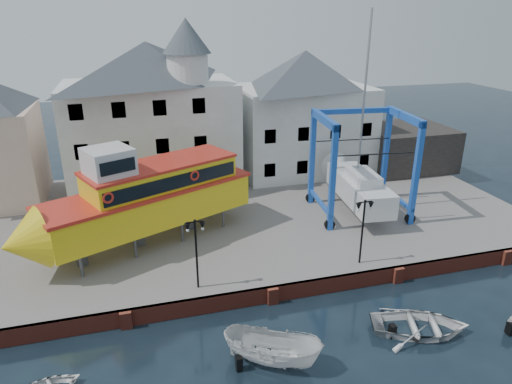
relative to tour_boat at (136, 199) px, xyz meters
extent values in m
plane|color=black|center=(6.88, -7.19, -4.26)|extent=(140.00, 140.00, 0.00)
cube|color=#635F5C|center=(6.88, 3.81, -3.76)|extent=(44.00, 22.00, 1.00)
cube|color=maroon|center=(6.88, -7.07, -3.76)|extent=(44.00, 0.25, 1.00)
cube|color=maroon|center=(-1.12, -7.24, -3.76)|extent=(0.60, 0.36, 1.00)
cube|color=maroon|center=(6.88, -7.24, -3.76)|extent=(0.60, 0.36, 1.00)
cube|color=maroon|center=(14.88, -7.24, -3.76)|extent=(0.60, 0.36, 1.00)
cube|color=maroon|center=(22.88, -7.24, -3.76)|extent=(0.60, 0.36, 1.00)
cube|color=beige|center=(1.88, 11.31, 1.24)|extent=(14.00, 8.00, 9.00)
pyramid|color=#3C454C|center=(1.88, 11.31, 7.34)|extent=(14.00, 8.00, 3.20)
cube|color=black|center=(-3.62, 7.35, -1.66)|extent=(1.00, 0.08, 1.20)
cube|color=black|center=(-0.62, 7.35, -1.66)|extent=(1.00, 0.08, 1.20)
cube|color=black|center=(2.38, 7.35, -1.66)|extent=(1.00, 0.08, 1.20)
cube|color=black|center=(5.38, 7.35, -1.66)|extent=(1.00, 0.08, 1.20)
cube|color=black|center=(-3.62, 7.35, 1.34)|extent=(1.00, 0.08, 1.20)
cube|color=black|center=(-0.62, 7.35, 1.34)|extent=(1.00, 0.08, 1.20)
cube|color=black|center=(2.38, 7.35, 1.34)|extent=(1.00, 0.08, 1.20)
cube|color=black|center=(5.38, 7.35, 1.34)|extent=(1.00, 0.08, 1.20)
cube|color=black|center=(-3.62, 7.35, 4.34)|extent=(1.00, 0.08, 1.20)
cube|color=black|center=(-0.62, 7.35, 4.34)|extent=(1.00, 0.08, 1.20)
cube|color=black|center=(2.38, 7.35, 4.34)|extent=(1.00, 0.08, 1.20)
cube|color=black|center=(5.38, 7.35, 4.34)|extent=(1.00, 0.08, 1.20)
cylinder|color=beige|center=(4.88, 8.91, 6.94)|extent=(3.20, 3.20, 2.40)
cone|color=#3C454C|center=(4.88, 8.91, 9.44)|extent=(3.80, 3.80, 2.60)
cube|color=beige|center=(15.88, 11.81, 0.74)|extent=(12.00, 8.00, 8.00)
pyramid|color=#3C454C|center=(15.88, 11.81, 6.34)|extent=(12.00, 8.00, 3.20)
cube|color=black|center=(11.38, 7.85, -1.66)|extent=(1.00, 0.08, 1.20)
cube|color=black|center=(14.38, 7.85, -1.66)|extent=(1.00, 0.08, 1.20)
cube|color=black|center=(17.38, 7.85, -1.66)|extent=(1.00, 0.08, 1.20)
cube|color=black|center=(20.38, 7.85, -1.66)|extent=(1.00, 0.08, 1.20)
cube|color=black|center=(11.38, 7.85, 1.34)|extent=(1.00, 0.08, 1.20)
cube|color=black|center=(14.38, 7.85, 1.34)|extent=(1.00, 0.08, 1.20)
cube|color=black|center=(17.38, 7.85, 1.34)|extent=(1.00, 0.08, 1.20)
cube|color=black|center=(20.38, 7.85, 1.34)|extent=(1.00, 0.08, 1.20)
cube|color=black|center=(25.88, 9.81, -1.26)|extent=(8.00, 7.00, 4.00)
cylinder|color=black|center=(2.88, -5.99, -1.26)|extent=(0.12, 0.12, 4.00)
cube|color=black|center=(2.88, -5.99, 0.79)|extent=(0.90, 0.06, 0.06)
sphere|color=black|center=(2.88, -5.99, 0.86)|extent=(0.16, 0.16, 0.16)
cone|color=black|center=(2.48, -5.99, 0.52)|extent=(0.32, 0.32, 0.45)
sphere|color=silver|center=(2.48, -5.99, 0.34)|extent=(0.18, 0.18, 0.18)
cone|color=black|center=(3.28, -5.99, 0.52)|extent=(0.32, 0.32, 0.45)
sphere|color=silver|center=(3.28, -5.99, 0.34)|extent=(0.18, 0.18, 0.18)
cylinder|color=black|center=(12.88, -5.99, -1.26)|extent=(0.12, 0.12, 4.00)
cube|color=black|center=(12.88, -5.99, 0.79)|extent=(0.90, 0.06, 0.06)
sphere|color=black|center=(12.88, -5.99, 0.86)|extent=(0.16, 0.16, 0.16)
cone|color=black|center=(12.48, -5.99, 0.52)|extent=(0.32, 0.32, 0.45)
sphere|color=silver|center=(12.48, -5.99, 0.34)|extent=(0.18, 0.18, 0.18)
cone|color=black|center=(13.28, -5.99, 0.52)|extent=(0.32, 0.32, 0.45)
sphere|color=silver|center=(13.28, -5.99, 0.34)|extent=(0.18, 0.18, 0.18)
cylinder|color=#59595E|center=(-3.44, -3.08, -2.54)|extent=(0.27, 0.27, 1.46)
cylinder|color=#59595E|center=(-4.58, -0.61, -2.54)|extent=(0.27, 0.27, 1.46)
cylinder|color=#59595E|center=(-0.35, -1.66, -2.54)|extent=(0.27, 0.27, 1.46)
cylinder|color=#59595E|center=(-1.49, 0.82, -2.54)|extent=(0.27, 0.27, 1.46)
cylinder|color=#59595E|center=(2.74, -0.24, -2.54)|extent=(0.27, 0.27, 1.46)
cylinder|color=#59595E|center=(1.60, 2.24, -2.54)|extent=(0.27, 0.27, 1.46)
cylinder|color=#59595E|center=(5.83, 1.19, -2.54)|extent=(0.27, 0.27, 1.46)
cylinder|color=#59595E|center=(4.69, 3.66, -2.54)|extent=(0.27, 0.27, 1.46)
cube|color=#59595E|center=(-3.57, -1.64, -2.54)|extent=(0.73, 0.69, 1.46)
cube|color=#59595E|center=(-0.04, -0.01, -2.54)|extent=(0.73, 0.69, 1.46)
cube|color=#59595E|center=(3.50, 1.61, -2.54)|extent=(0.73, 0.69, 1.46)
cube|color=yellow|center=(0.85, 0.39, -0.74)|extent=(13.91, 9.04, 2.14)
cone|color=yellow|center=(-6.31, -2.90, -0.74)|extent=(3.49, 4.25, 3.69)
cube|color=red|center=(0.85, 0.39, 0.43)|extent=(14.24, 9.31, 0.21)
cube|color=yellow|center=(1.73, 0.80, 1.11)|extent=(10.21, 7.07, 1.56)
cube|color=black|center=(2.43, -0.73, 1.16)|extent=(8.50, 3.96, 0.87)
cube|color=black|center=(1.03, 2.33, 1.16)|extent=(8.50, 3.96, 0.87)
cube|color=red|center=(1.73, 0.80, 1.98)|extent=(10.43, 7.24, 0.17)
cube|color=silver|center=(-1.36, -0.62, 2.77)|extent=(3.35, 3.35, 1.77)
cube|color=black|center=(-0.82, -1.80, 2.85)|extent=(1.95, 0.94, 0.78)
torus|color=red|center=(-1.52, -2.60, 1.31)|extent=(0.68, 0.41, 0.68)
torus|color=red|center=(3.78, -0.17, 1.31)|extent=(0.68, 0.41, 0.68)
cube|color=#1443AC|center=(13.00, -1.27, 0.51)|extent=(0.42, 0.42, 7.55)
cylinder|color=black|center=(13.00, -1.27, -2.89)|extent=(0.78, 0.35, 0.75)
cube|color=#1443AC|center=(13.54, 3.71, 0.51)|extent=(0.42, 0.42, 7.55)
cylinder|color=black|center=(13.54, 3.71, -2.89)|extent=(0.78, 0.35, 0.75)
cube|color=#1443AC|center=(19.05, -1.93, 0.51)|extent=(0.42, 0.42, 7.55)
cylinder|color=black|center=(19.05, -1.93, -2.89)|extent=(0.78, 0.35, 0.75)
cube|color=#1443AC|center=(19.59, 3.06, 0.51)|extent=(0.42, 0.42, 7.55)
cylinder|color=black|center=(19.59, 3.06, -2.89)|extent=(0.78, 0.35, 0.75)
cube|color=#1443AC|center=(13.27, 1.22, 4.09)|extent=(0.96, 5.40, 0.53)
cube|color=#1443AC|center=(13.27, 1.22, -2.19)|extent=(0.85, 5.39, 0.23)
cube|color=#1443AC|center=(19.32, 0.56, 4.09)|extent=(0.96, 5.40, 0.53)
cube|color=#1443AC|center=(19.32, 0.56, -2.19)|extent=(0.85, 5.39, 0.23)
cube|color=#1443AC|center=(16.57, 3.38, 4.09)|extent=(6.47, 1.08, 0.38)
cube|color=silver|center=(16.29, 0.89, -1.32)|extent=(3.34, 8.31, 1.72)
cone|color=silver|center=(16.81, 5.66, -1.32)|extent=(2.65, 1.98, 2.48)
cube|color=#59595E|center=(16.29, 0.89, -2.56)|extent=(0.47, 1.96, 0.75)
cube|color=silver|center=(16.24, 0.36, -0.14)|extent=(2.06, 3.40, 0.65)
cylinder|color=#99999E|center=(16.35, 1.43, 5.47)|extent=(0.18, 0.18, 11.86)
cube|color=black|center=(16.08, -1.04, 1.98)|extent=(5.85, 0.75, 0.05)
cube|color=black|center=(16.50, 2.82, 1.98)|extent=(5.85, 0.75, 0.05)
imported|color=silver|center=(5.43, -11.75, -4.26)|extent=(4.97, 4.05, 1.83)
imported|color=silver|center=(13.43, -11.64, -4.26)|extent=(5.83, 4.96, 1.02)
camera|label=1|loc=(0.11, -27.89, 11.15)|focal=32.00mm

